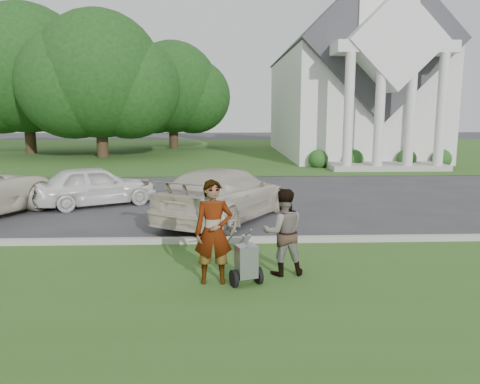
{
  "coord_description": "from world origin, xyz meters",
  "views": [
    {
      "loc": [
        0.18,
        -10.14,
        3.08
      ],
      "look_at": [
        0.55,
        0.0,
        1.33
      ],
      "focal_mm": 35.0,
      "sensor_mm": 36.0,
      "label": 1
    }
  ],
  "objects": [
    {
      "name": "curb",
      "position": [
        0.0,
        0.55,
        0.07
      ],
      "size": [
        80.0,
        0.18,
        0.15
      ],
      "primitive_type": "cube",
      "color": "#9E9E93",
      "rests_on": "ground"
    },
    {
      "name": "tree_far",
      "position": [
        -14.01,
        24.99,
        5.69
      ],
      "size": [
        11.64,
        9.2,
        10.73
      ],
      "color": "#332316",
      "rests_on": "ground"
    },
    {
      "name": "tree_left",
      "position": [
        -8.01,
        21.99,
        5.11
      ],
      "size": [
        10.63,
        8.4,
        9.71
      ],
      "color": "#332316",
      "rests_on": "ground"
    },
    {
      "name": "car_b",
      "position": [
        -4.04,
        5.27,
        0.67
      ],
      "size": [
        4.21,
        3.19,
        1.34
      ],
      "primitive_type": "imported",
      "rotation": [
        0.0,
        0.0,
        2.05
      ],
      "color": "white",
      "rests_on": "ground"
    },
    {
      "name": "car_c",
      "position": [
        0.2,
        2.92,
        0.76
      ],
      "size": [
        4.37,
        5.59,
        1.51
      ],
      "primitive_type": "imported",
      "rotation": [
        0.0,
        0.0,
        2.64
      ],
      "color": "beige",
      "rests_on": "ground"
    },
    {
      "name": "ground",
      "position": [
        0.0,
        0.0,
        0.0
      ],
      "size": [
        120.0,
        120.0,
        0.0
      ],
      "primitive_type": "plane",
      "color": "#333335",
      "rests_on": "ground"
    },
    {
      "name": "grass_strip",
      "position": [
        0.0,
        -3.0,
        0.01
      ],
      "size": [
        80.0,
        7.0,
        0.01
      ],
      "primitive_type": "cube",
      "color": "#35581E",
      "rests_on": "ground"
    },
    {
      "name": "parking_meter_near",
      "position": [
        -0.18,
        -0.14,
        0.87
      ],
      "size": [
        0.1,
        0.09,
        1.38
      ],
      "color": "gray",
      "rests_on": "ground"
    },
    {
      "name": "person_right",
      "position": [
        1.3,
        -1.63,
        0.82
      ],
      "size": [
        0.86,
        0.7,
        1.65
      ],
      "primitive_type": "imported",
      "rotation": [
        0.0,
        0.0,
        3.25
      ],
      "color": "#999999",
      "rests_on": "ground"
    },
    {
      "name": "church",
      "position": [
        9.0,
        23.11,
        5.94
      ],
      "size": [
        9.19,
        19.0,
        24.1
      ],
      "color": "white",
      "rests_on": "ground"
    },
    {
      "name": "church_lawn",
      "position": [
        0.0,
        27.0,
        0.01
      ],
      "size": [
        80.0,
        30.0,
        0.01
      ],
      "primitive_type": "cube",
      "color": "#35581E",
      "rests_on": "ground"
    },
    {
      "name": "tree_back",
      "position": [
        -4.01,
        29.99,
        4.73
      ],
      "size": [
        9.61,
        7.6,
        8.89
      ],
      "color": "#332316",
      "rests_on": "ground"
    },
    {
      "name": "striping_cart",
      "position": [
        0.57,
        -2.17,
        0.43
      ],
      "size": [
        0.78,
        1.16,
        1.0
      ],
      "rotation": [
        0.0,
        0.0,
        0.34
      ],
      "color": "black",
      "rests_on": "ground"
    },
    {
      "name": "person_left",
      "position": [
        -0.0,
        -2.03,
        0.94
      ],
      "size": [
        0.7,
        0.47,
        1.88
      ],
      "primitive_type": "imported",
      "rotation": [
        0.0,
        0.0,
        0.03
      ],
      "color": "#999999",
      "rests_on": "ground"
    }
  ]
}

